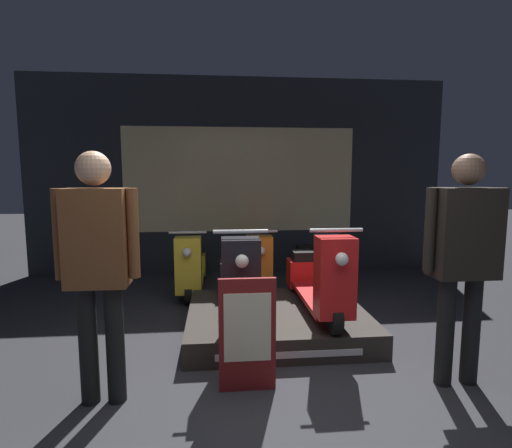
{
  "coord_description": "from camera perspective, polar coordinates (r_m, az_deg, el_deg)",
  "views": [
    {
      "loc": [
        -0.38,
        -2.46,
        1.64
      ],
      "look_at": [
        0.09,
        2.35,
        1.04
      ],
      "focal_mm": 28.0,
      "sensor_mm": 36.0,
      "label": 1
    }
  ],
  "objects": [
    {
      "name": "display_platform",
      "position": [
        4.3,
        2.94,
        -13.58
      ],
      "size": [
        1.83,
        1.58,
        0.24
      ],
      "color": "#2D2823",
      "rests_on": "ground_plane"
    },
    {
      "name": "scooter_display_right",
      "position": [
        4.14,
        8.87,
        -7.77
      ],
      "size": [
        0.46,
        1.74,
        0.94
      ],
      "color": "black",
      "rests_on": "display_platform"
    },
    {
      "name": "person_left_browsing",
      "position": [
        2.99,
        -21.7,
        -4.5
      ],
      "size": [
        0.57,
        0.23,
        1.8
      ],
      "color": "black",
      "rests_on": "ground_plane"
    },
    {
      "name": "shop_wall_back",
      "position": [
        6.65,
        -2.32,
        6.75
      ],
      "size": [
        6.85,
        0.09,
        3.2
      ],
      "color": "#23282D",
      "rests_on": "ground_plane"
    },
    {
      "name": "scooter_backrow_1",
      "position": [
        5.69,
        -0.14,
        -6.07
      ],
      "size": [
        0.46,
        1.74,
        0.94
      ],
      "color": "black",
      "rests_on": "ground_plane"
    },
    {
      "name": "scooter_backrow_0",
      "position": [
        5.68,
        -9.19,
        -6.19
      ],
      "size": [
        0.46,
        1.74,
        0.94
      ],
      "color": "black",
      "rests_on": "ground_plane"
    },
    {
      "name": "scooter_display_left",
      "position": [
        4.02,
        -2.65,
        -8.15
      ],
      "size": [
        0.46,
        1.74,
        0.94
      ],
      "color": "black",
      "rests_on": "display_platform"
    },
    {
      "name": "price_sign_board",
      "position": [
        3.11,
        -1.25,
        -15.49
      ],
      "size": [
        0.43,
        0.04,
        0.88
      ],
      "color": "maroon",
      "rests_on": "ground_plane"
    },
    {
      "name": "ground_plane",
      "position": [
        2.98,
        2.93,
        -26.31
      ],
      "size": [
        30.0,
        30.0,
        0.0
      ],
      "primitive_type": "plane",
      "color": "#2D2D33"
    },
    {
      "name": "scooter_backrow_2",
      "position": [
        5.84,
        8.66,
        -5.81
      ],
      "size": [
        0.46,
        1.74,
        0.94
      ],
      "color": "black",
      "rests_on": "ground_plane"
    },
    {
      "name": "person_right_browsing",
      "position": [
        3.41,
        27.53,
        -3.11
      ],
      "size": [
        0.63,
        0.26,
        1.79
      ],
      "color": "black",
      "rests_on": "ground_plane"
    }
  ]
}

